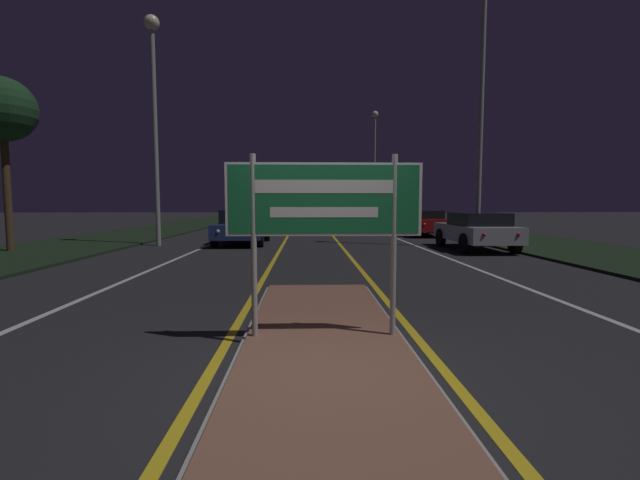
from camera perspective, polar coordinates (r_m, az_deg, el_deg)
name	(u,v)px	position (r m, az deg, el deg)	size (l,w,h in m)	color
ground_plane	(328,378)	(4.37, 1.12, -17.87)	(160.00, 160.00, 0.00)	#232326
median_island	(324,340)	(5.33, 0.53, -13.16)	(1.99, 6.56, 0.10)	#999993
verge_left	(140,233)	(25.81, -22.92, 0.81)	(5.00, 100.00, 0.08)	black
verge_right	(476,233)	(25.97, 20.13, 0.92)	(5.00, 100.00, 0.08)	black
centre_line_yellow_left	(292,229)	(29.09, -3.75, 1.53)	(0.12, 70.00, 0.01)	gold
centre_line_yellow_right	(327,229)	(29.11, 0.91, 1.54)	(0.12, 70.00, 0.01)	gold
lane_line_white_left	(247,229)	(29.35, -9.65, 1.50)	(0.12, 70.00, 0.01)	silver
lane_line_white_right	(371,228)	(29.41, 6.80, 1.54)	(0.12, 70.00, 0.01)	silver
edge_line_white_left	(203,229)	(29.91, -15.35, 1.46)	(0.10, 70.00, 0.01)	silver
edge_line_white_right	(414,228)	(30.01, 12.47, 1.53)	(0.10, 70.00, 0.01)	silver
highway_sign	(324,207)	(5.07, 0.55, 4.38)	(2.32, 0.07, 2.17)	#9E9E99
streetlight_left_near	(154,91)	(18.88, -21.27, 18.06)	(0.58, 0.58, 8.96)	#9E9E99
streetlight_right_near	(482,73)	(18.26, 20.82, 20.13)	(0.47, 0.47, 11.04)	#9E9E99
streetlight_right_far	(375,146)	(43.32, 7.32, 12.36)	(0.63, 0.63, 10.73)	#9E9E99
car_receding_0	(476,230)	(16.68, 20.08, 1.29)	(1.94, 4.26, 1.36)	#B7B7BC
car_receding_1	(422,222)	(23.55, 13.47, 2.36)	(1.88, 4.80, 1.34)	maroon
car_receding_2	(343,215)	(33.28, 3.03, 3.30)	(1.92, 4.42, 1.47)	#B7B7BC
car_receding_3	(367,213)	(44.53, 6.30, 3.64)	(1.96, 4.43, 1.46)	black
car_approaching_0	(243,226)	(18.37, -10.24, 1.84)	(2.01, 4.51, 1.42)	navy
roadside_palm_left	(2,111)	(18.35, -36.67, 13.62)	(2.13, 2.13, 5.83)	#4C3823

